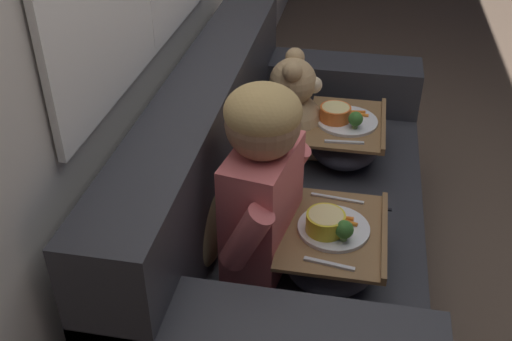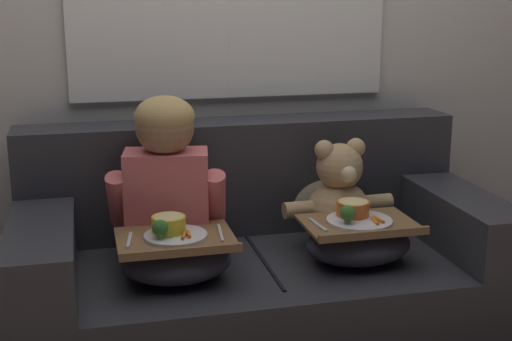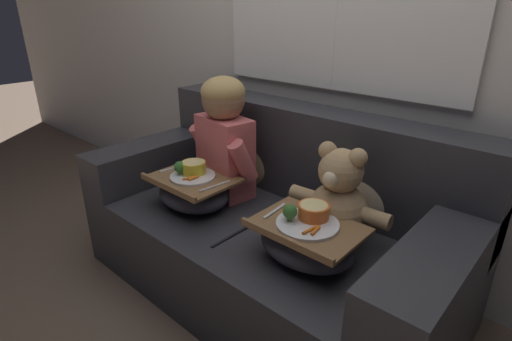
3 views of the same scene
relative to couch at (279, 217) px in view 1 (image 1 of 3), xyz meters
The scene contains 8 objects.
ground_plane 0.32m from the couch, 90.00° to the right, with size 14.00×14.00×0.00m, color brown.
couch is the anchor object (origin of this frame).
throw_pillow_behind_child 0.46m from the couch, 149.57° to the left, with size 0.35×0.17×0.36m.
throw_pillow_behind_teddy 0.46m from the couch, 30.43° to the left, with size 0.35×0.17×0.36m.
child_figure 0.53m from the couch, behind, with size 0.45×0.24×0.61m.
teddy_bear 0.42m from the couch, ahead, with size 0.45×0.31×0.42m.
lap_tray_child 0.43m from the couch, 147.76° to the right, with size 0.40×0.31×0.23m.
lap_tray_teddy 0.43m from the couch, 32.28° to the right, with size 0.41×0.30×0.23m.
Camera 1 is at (-1.73, -0.17, 1.70)m, focal length 42.00 mm.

